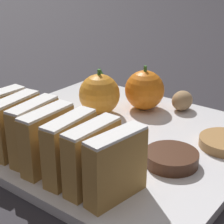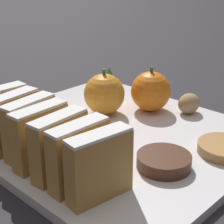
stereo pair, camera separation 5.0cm
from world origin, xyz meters
The scene contains 14 objects.
ground_plane centered at (0.00, 0.00, 0.00)m, with size 6.00×6.00×0.00m, color #28262B.
serving_platter centered at (0.00, 0.00, 0.01)m, with size 0.33×0.36×0.01m.
stollen_slice_front centered at (-0.12, -0.09, 0.05)m, with size 0.07×0.03×0.07m.
stollen_slice_second centered at (-0.12, -0.06, 0.05)m, with size 0.07×0.02×0.07m.
stollen_slice_third centered at (-0.12, -0.03, 0.05)m, with size 0.07×0.03×0.07m.
stollen_slice_fourth centered at (-0.12, 0.00, 0.05)m, with size 0.07×0.02×0.07m.
stollen_slice_fifth centered at (-0.11, 0.03, 0.05)m, with size 0.07×0.03×0.07m.
stollen_slice_sixth centered at (-0.11, 0.06, 0.05)m, with size 0.07×0.03×0.07m.
stollen_slice_back centered at (-0.11, 0.09, 0.05)m, with size 0.07×0.02×0.07m.
orange_near centered at (0.04, 0.06, 0.04)m, with size 0.06×0.06×0.07m.
orange_far centered at (0.10, 0.01, 0.04)m, with size 0.06×0.06×0.07m.
walnut centered at (0.13, -0.04, 0.03)m, with size 0.04×0.03×0.03m.
chocolate_cookie centered at (-0.03, -0.11, 0.02)m, with size 0.06×0.06×0.02m.
evergreen_sprig centered at (0.10, 0.10, 0.04)m, with size 0.05×0.05×0.05m.
Camera 2 is at (-0.33, -0.32, 0.23)m, focal length 60.00 mm.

